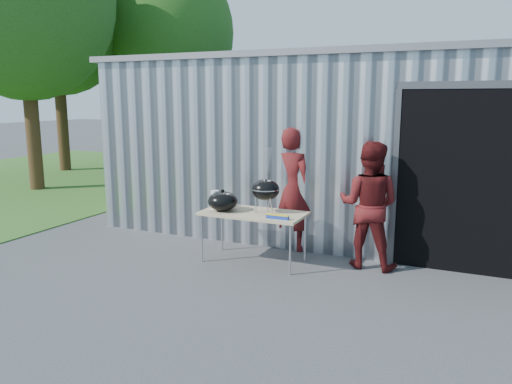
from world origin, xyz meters
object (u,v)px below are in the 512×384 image
at_px(kettle_grill, 265,183).
at_px(person_bystander, 369,205).
at_px(person_cook, 292,189).
at_px(folding_table, 253,215).

distance_m(kettle_grill, person_bystander, 1.49).
bearing_deg(person_cook, folding_table, 87.80).
distance_m(folding_table, kettle_grill, 0.50).
distance_m(kettle_grill, person_cook, 0.82).
bearing_deg(folding_table, kettle_grill, 23.23).
bearing_deg(folding_table, person_bystander, 17.20).
xyz_separation_m(folding_table, kettle_grill, (0.16, 0.07, 0.46)).
relative_size(folding_table, person_bystander, 0.84).
bearing_deg(person_bystander, kettle_grill, 18.16).
bearing_deg(person_cook, kettle_grill, 97.13).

